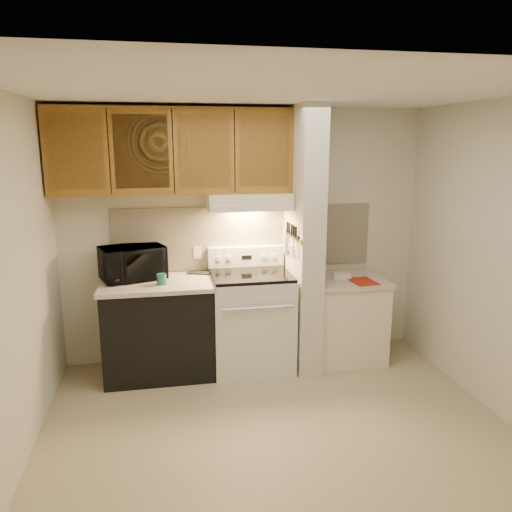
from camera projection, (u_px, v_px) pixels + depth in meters
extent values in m
plane|color=tan|center=(278.00, 430.00, 3.85)|extent=(3.60, 3.60, 0.00)
plane|color=white|center=(281.00, 90.00, 3.29)|extent=(3.60, 3.60, 0.00)
cube|color=beige|center=(245.00, 236.00, 5.00)|extent=(3.60, 2.50, 0.02)
cube|color=beige|center=(10.00, 287.00, 3.24)|extent=(0.02, 3.00, 2.50)
cube|color=beige|center=(503.00, 262.00, 3.90)|extent=(0.02, 3.00, 2.50)
cube|color=#FFF0C9|center=(245.00, 237.00, 5.00)|extent=(2.60, 0.02, 0.63)
cube|color=silver|center=(251.00, 322.00, 4.85)|extent=(0.76, 0.65, 0.92)
cube|color=black|center=(257.00, 330.00, 4.54)|extent=(0.50, 0.01, 0.30)
cylinder|color=silver|center=(258.00, 308.00, 4.45)|extent=(0.65, 0.02, 0.02)
cube|color=black|center=(251.00, 275.00, 4.74)|extent=(0.74, 0.64, 0.03)
cube|color=silver|center=(246.00, 256.00, 4.99)|extent=(0.76, 0.08, 0.20)
cube|color=black|center=(247.00, 257.00, 4.95)|extent=(0.10, 0.01, 0.04)
cylinder|color=silver|center=(219.00, 259.00, 4.90)|extent=(0.05, 0.02, 0.05)
cylinder|color=silver|center=(229.00, 258.00, 4.92)|extent=(0.05, 0.02, 0.05)
cylinder|color=silver|center=(264.00, 257.00, 4.98)|extent=(0.05, 0.02, 0.05)
cylinder|color=silver|center=(274.00, 256.00, 5.00)|extent=(0.05, 0.02, 0.05)
cube|color=black|center=(159.00, 330.00, 4.71)|extent=(1.00, 0.63, 0.87)
cube|color=beige|center=(157.00, 284.00, 4.60)|extent=(1.04, 0.67, 0.04)
cube|color=black|center=(199.00, 273.00, 4.86)|extent=(0.24, 0.14, 0.02)
cylinder|color=#1A5C55|center=(162.00, 279.00, 4.50)|extent=(0.10, 0.10, 0.10)
cube|color=beige|center=(198.00, 253.00, 4.93)|extent=(0.08, 0.01, 0.12)
imported|color=black|center=(132.00, 263.00, 4.66)|extent=(0.66, 0.55, 0.31)
cube|color=beige|center=(304.00, 240.00, 4.76)|extent=(0.22, 0.70, 2.50)
cube|color=#8C5F22|center=(292.00, 236.00, 4.73)|extent=(0.01, 0.70, 0.04)
cube|color=black|center=(293.00, 235.00, 4.68)|extent=(0.02, 0.42, 0.04)
cube|color=silver|center=(295.00, 248.00, 4.55)|extent=(0.01, 0.03, 0.16)
cylinder|color=black|center=(296.00, 232.00, 4.51)|extent=(0.02, 0.02, 0.10)
cube|color=silver|center=(293.00, 247.00, 4.64)|extent=(0.01, 0.04, 0.18)
cylinder|color=black|center=(294.00, 231.00, 4.58)|extent=(0.02, 0.02, 0.10)
cube|color=silver|center=(291.00, 247.00, 4.69)|extent=(0.01, 0.04, 0.20)
cylinder|color=black|center=(292.00, 230.00, 4.65)|extent=(0.02, 0.02, 0.10)
cube|color=silver|center=(289.00, 243.00, 4.78)|extent=(0.01, 0.04, 0.16)
cylinder|color=black|center=(289.00, 228.00, 4.74)|extent=(0.02, 0.02, 0.10)
cube|color=silver|center=(287.00, 243.00, 4.86)|extent=(0.01, 0.04, 0.18)
cylinder|color=black|center=(287.00, 227.00, 4.81)|extent=(0.02, 0.02, 0.10)
cube|color=gray|center=(286.00, 241.00, 4.91)|extent=(0.03, 0.09, 0.23)
cube|color=beige|center=(346.00, 321.00, 5.03)|extent=(0.70, 0.60, 0.81)
cube|color=beige|center=(347.00, 280.00, 4.94)|extent=(0.74, 0.64, 0.04)
cube|color=#A32211|center=(363.00, 281.00, 4.81)|extent=(0.24, 0.31, 0.01)
cube|color=white|center=(342.00, 276.00, 4.94)|extent=(0.19, 0.15, 0.04)
cube|color=beige|center=(249.00, 201.00, 4.71)|extent=(0.78, 0.44, 0.15)
cube|color=beige|center=(253.00, 208.00, 4.52)|extent=(0.78, 0.04, 0.06)
cube|color=#8C5F22|center=(173.00, 151.00, 4.53)|extent=(2.18, 0.33, 0.77)
cube|color=#8C5F22|center=(76.00, 152.00, 4.22)|extent=(0.46, 0.01, 0.63)
cube|color=black|center=(109.00, 152.00, 4.27)|extent=(0.01, 0.01, 0.73)
cube|color=#8C5F22|center=(141.00, 152.00, 4.32)|extent=(0.46, 0.01, 0.63)
cube|color=black|center=(173.00, 152.00, 4.37)|extent=(0.01, 0.01, 0.73)
cube|color=#8C5F22|center=(204.00, 152.00, 4.42)|extent=(0.46, 0.01, 0.63)
cube|color=black|center=(235.00, 151.00, 4.47)|extent=(0.01, 0.01, 0.73)
cube|color=#8C5F22|center=(264.00, 151.00, 4.52)|extent=(0.46, 0.01, 0.63)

